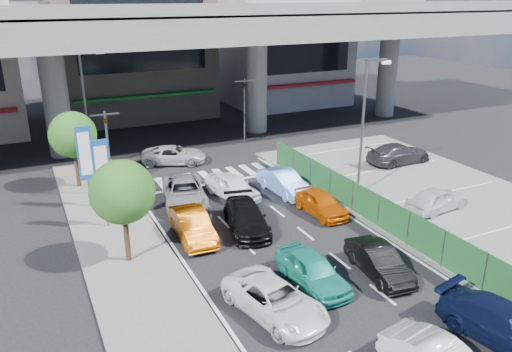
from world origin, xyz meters
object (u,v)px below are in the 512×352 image
taxi_teal_mid (312,270)px  kei_truck_front_right (284,182)px  crossing_wagon_silver (174,155)px  traffic_cone (342,194)px  wagon_silver_front_left (185,192)px  taxi_orange_right (320,203)px  sedan_white_mid_left (275,300)px  parked_sedan_dgrey (399,154)px  parked_sedan_white (437,199)px  signboard_far (85,156)px  taxi_orange_left (192,225)px  sedan_black_mid (246,218)px  traffic_light_right (244,95)px  traffic_light_left (107,133)px  signboard_near (102,172)px  street_lamp_left (87,99)px  tree_near (122,192)px  hatch_black_mid_right (379,262)px  sedan_white_front_mid (232,186)px  street_lamp_right (366,117)px  tree_far (73,135)px  minivan_navy_back (507,326)px

taxi_teal_mid → kei_truck_front_right: same height
crossing_wagon_silver → traffic_cone: crossing_wagon_silver is taller
wagon_silver_front_left → taxi_orange_right: bearing=-24.2°
sedan_white_mid_left → parked_sedan_dgrey: 19.92m
parked_sedan_white → parked_sedan_dgrey: 8.15m
sedan_white_mid_left → signboard_far: bearing=96.6°
parked_sedan_dgrey → traffic_cone: 8.37m
taxi_orange_left → crossing_wagon_silver: (2.54, 11.53, -0.06)m
taxi_orange_left → sedan_black_mid: 2.80m
crossing_wagon_silver → traffic_light_right: bearing=-46.7°
sedan_white_mid_left → kei_truck_front_right: 12.16m
traffic_light_left → signboard_near: (-1.00, -4.01, -0.87)m
street_lamp_left → traffic_cone: bearing=-45.6°
sedan_white_mid_left → taxi_teal_mid: taxi_teal_mid is taller
tree_near → traffic_light_left: bearing=84.3°
hatch_black_mid_right → parked_sedan_white: 8.16m
traffic_light_right → parked_sedan_dgrey: (7.62, -9.42, -3.18)m
signboard_near → sedan_white_mid_left: 11.38m
sedan_white_mid_left → parked_sedan_white: bearing=7.1°
taxi_teal_mid → taxi_orange_left: size_ratio=0.97×
signboard_far → hatch_black_mid_right: bearing=-51.8°
sedan_white_front_mid → sedan_black_mid: bearing=-116.3°
signboard_far → tree_near: bearing=-85.1°
traffic_light_left → sedan_white_mid_left: traffic_light_left is taller
street_lamp_right → taxi_orange_left: 11.62m
street_lamp_right → taxi_teal_mid: street_lamp_right is taller
tree_far → crossing_wagon_silver: bearing=16.8°
traffic_light_left → signboard_far: size_ratio=1.11×
street_lamp_right → sedan_white_mid_left: street_lamp_right is taller
street_lamp_right → traffic_light_left: bearing=155.8°
signboard_far → taxi_teal_mid: size_ratio=1.16×
signboard_near → taxi_orange_left: 5.22m
street_lamp_right → minivan_navy_back: 14.25m
tree_far → taxi_teal_mid: 17.44m
wagon_silver_front_left → crossing_wagon_silver: size_ratio=1.10×
street_lamp_left → hatch_black_mid_right: 21.93m
tree_near → wagon_silver_front_left: tree_near is taller
sedan_white_mid_left → parked_sedan_dgrey: (16.02, 11.84, 0.13)m
tree_far → sedan_white_front_mid: size_ratio=1.19×
hatch_black_mid_right → wagon_silver_front_left: 12.11m
taxi_orange_right → minivan_navy_back: bearing=-93.0°
street_lamp_right → kei_truck_front_right: street_lamp_right is taller
signboard_far → sedan_black_mid: signboard_far is taller
traffic_light_right → parked_sedan_dgrey: bearing=-51.0°
parked_sedan_white → traffic_cone: 5.16m
street_lamp_right → parked_sedan_white: 5.99m
sedan_white_front_mid → parked_sedan_dgrey: size_ratio=0.84×
sedan_white_mid_left → parked_sedan_white: 13.23m
street_lamp_left → wagon_silver_front_left: (3.68, -8.68, -4.08)m
street_lamp_left → taxi_orange_left: (2.67, -13.02, -4.08)m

